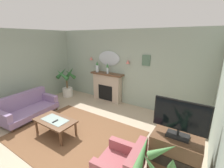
% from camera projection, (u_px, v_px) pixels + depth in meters
% --- Properties ---
extents(floor, '(6.94, 6.53, 0.10)m').
position_uv_depth(floor, '(70.00, 141.00, 3.87)').
color(floor, tan).
rests_on(floor, ground).
extents(wall_back, '(6.94, 0.10, 2.78)m').
position_uv_depth(wall_back, '(124.00, 68.00, 5.71)').
color(wall_back, '#93A393').
rests_on(wall_back, ground).
extents(wall_left, '(0.10, 6.53, 2.78)m').
position_uv_depth(wall_left, '(3.00, 72.00, 5.01)').
color(wall_left, gray).
rests_on(wall_left, ground).
extents(patterned_rug, '(3.20, 2.40, 0.01)m').
position_uv_depth(patterned_rug, '(75.00, 136.00, 4.01)').
color(patterned_rug, brown).
rests_on(patterned_rug, ground).
extents(fireplace, '(1.36, 0.36, 1.16)m').
position_uv_depth(fireplace, '(107.00, 87.00, 6.09)').
color(fireplace, tan).
rests_on(fireplace, ground).
extents(mantel_vase_left, '(0.13, 0.13, 0.43)m').
position_uv_depth(mantel_vase_left, '(97.00, 67.00, 6.07)').
color(mantel_vase_left, silver).
rests_on(mantel_vase_left, fireplace).
extents(mantel_vase_centre, '(0.10, 0.10, 0.39)m').
position_uv_depth(mantel_vase_centre, '(108.00, 68.00, 5.81)').
color(mantel_vase_centre, silver).
rests_on(mantel_vase_centre, fireplace).
extents(wall_mirror, '(0.96, 0.06, 0.56)m').
position_uv_depth(wall_mirror, '(109.00, 58.00, 5.87)').
color(wall_mirror, '#B2BCC6').
extents(wall_sconce_left, '(0.14, 0.14, 0.14)m').
position_uv_depth(wall_sconce_left, '(91.00, 58.00, 6.28)').
color(wall_sconce_left, '#D17066').
extents(wall_sconce_right, '(0.14, 0.14, 0.14)m').
position_uv_depth(wall_sconce_right, '(128.00, 62.00, 5.41)').
color(wall_sconce_right, '#D17066').
extents(framed_picture, '(0.28, 0.03, 0.36)m').
position_uv_depth(framed_picture, '(146.00, 60.00, 5.09)').
color(framed_picture, '#4C6B56').
extents(coffee_table, '(1.10, 0.60, 0.45)m').
position_uv_depth(coffee_table, '(55.00, 122.00, 3.96)').
color(coffee_table, brown).
rests_on(coffee_table, ground).
extents(tv_remote, '(0.04, 0.16, 0.02)m').
position_uv_depth(tv_remote, '(55.00, 121.00, 3.85)').
color(tv_remote, black).
rests_on(tv_remote, coffee_table).
extents(floral_couch, '(0.98, 1.77, 0.76)m').
position_uv_depth(floral_couch, '(27.00, 107.00, 4.93)').
color(floral_couch, gray).
rests_on(floral_couch, ground).
extents(armchair_in_corner, '(0.87, 0.87, 0.71)m').
position_uv_depth(armchair_in_corner, '(123.00, 163.00, 2.75)').
color(armchair_in_corner, '#934C51').
rests_on(armchair_in_corner, ground).
extents(tv_cabinet, '(0.80, 0.58, 0.90)m').
position_uv_depth(tv_cabinet, '(174.00, 157.00, 2.70)').
color(tv_cabinet, brown).
rests_on(tv_cabinet, ground).
extents(tv_flatscreen, '(0.84, 0.24, 0.65)m').
position_uv_depth(tv_flatscreen, '(180.00, 118.00, 2.45)').
color(tv_flatscreen, black).
rests_on(tv_flatscreen, tv_cabinet).
extents(potted_plant_tall_palm, '(0.70, 0.71, 1.30)m').
position_uv_depth(potted_plant_tall_palm, '(67.00, 83.00, 6.56)').
color(potted_plant_tall_palm, silver).
rests_on(potted_plant_tall_palm, ground).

